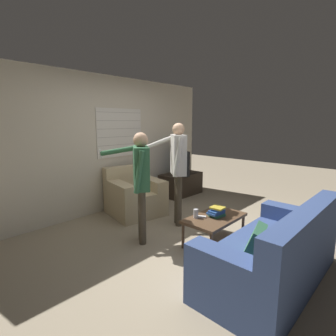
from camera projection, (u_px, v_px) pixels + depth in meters
ground_plane at (190, 239)px, 3.85m from camera, size 16.00×16.00×0.00m
wall_back at (107, 144)px, 4.99m from camera, size 5.20×0.08×2.55m
couch_blue at (276, 254)px, 2.78m from camera, size 1.88×0.89×0.88m
armchair_beige at (134, 196)px, 4.91m from camera, size 1.05×1.07×0.86m
coffee_table at (215, 219)px, 3.68m from camera, size 0.92×0.53×0.39m
tv_stand at (181, 184)px, 6.17m from camera, size 1.00×0.55×0.51m
tv at (181, 162)px, 6.07m from camera, size 0.68×0.81×0.55m
person_left_standing at (140, 174)px, 3.61m from camera, size 0.54×0.79×1.56m
person_right_standing at (177, 162)px, 4.23m from camera, size 0.55×0.79×1.69m
book_stack at (217, 212)px, 3.68m from camera, size 0.26×0.22×0.14m
soda_can at (196, 214)px, 3.62m from camera, size 0.07×0.07×0.13m
spare_remote at (201, 217)px, 3.64m from camera, size 0.10×0.13×0.02m
floor_fan at (156, 194)px, 5.45m from camera, size 0.35×0.20×0.44m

